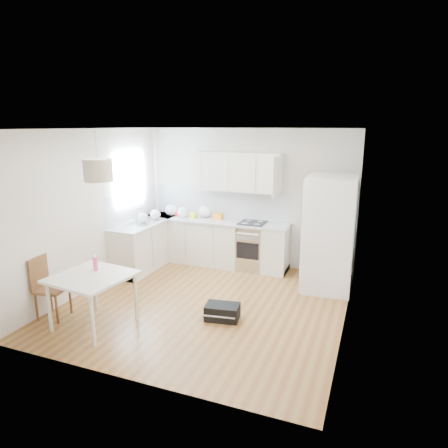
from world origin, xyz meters
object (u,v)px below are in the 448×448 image
dining_table (92,281)px  dining_chair (52,288)px  refrigerator (330,233)px  gym_bag (222,312)px

dining_table → dining_chair: (-0.74, 0.01, -0.22)m
refrigerator → gym_bag: 2.34m
dining_table → dining_chair: dining_chair is taller
refrigerator → dining_table: (-2.85, -2.62, -0.30)m
refrigerator → gym_bag: size_ratio=4.02×
dining_chair → refrigerator: bearing=27.7°
refrigerator → dining_chair: (-3.59, -2.60, -0.51)m
refrigerator → dining_chair: bearing=-146.7°
refrigerator → dining_chair: refrigerator is taller
gym_bag → dining_chair: bearing=-169.0°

